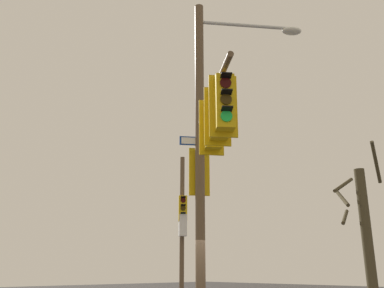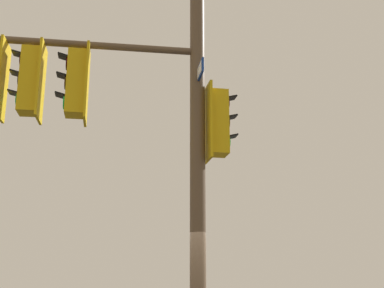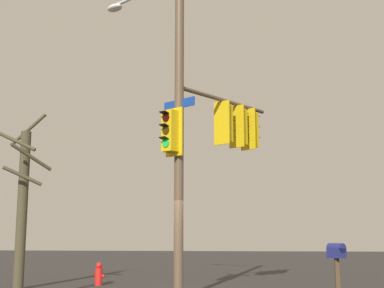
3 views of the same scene
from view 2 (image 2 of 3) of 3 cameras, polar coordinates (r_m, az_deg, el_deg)
name	(u,v)px [view 2 (image 2 of 3)]	position (r m, az deg, el deg)	size (l,w,h in m)	color
main_signal_pole_assembly	(140,80)	(8.33, -5.90, 7.30)	(5.02, 3.85, 9.33)	brown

